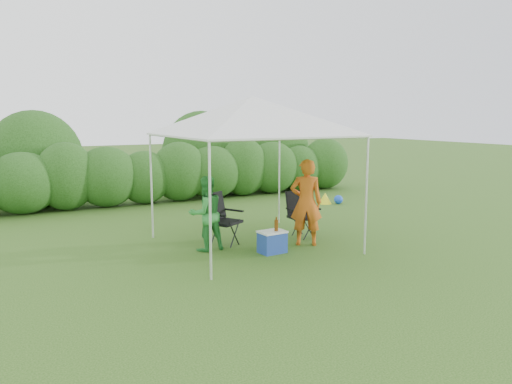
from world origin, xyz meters
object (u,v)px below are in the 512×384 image
chair_right (301,211)px  chair_left (221,215)px  man (306,202)px  canopy (252,116)px  cooler (272,242)px  woman (206,214)px

chair_right → chair_left: chair_left is taller
chair_right → man: (-0.31, -0.64, 0.30)m
canopy → cooler: 2.35m
man → cooler: 1.07m
man → cooler: size_ratio=3.27×
chair_left → woman: (-0.43, -0.30, 0.13)m
chair_left → woman: woman is taller
chair_left → cooler: (0.56, -1.03, -0.36)m
cooler → chair_left: bearing=113.7°
canopy → man: canopy is taller
man → woman: bearing=14.5°
canopy → chair_left: bearing=140.6°
canopy → chair_right: canopy is taller
chair_right → man: bearing=-115.6°
canopy → woman: canopy is taller
chair_right → woman: size_ratio=0.68×
canopy → chair_left: canopy is taller
canopy → chair_right: (1.23, 0.18, -1.93)m
canopy → woman: size_ratio=2.24×
chair_right → woman: woman is taller
canopy → chair_left: 2.00m
chair_left → man: bearing=-59.8°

